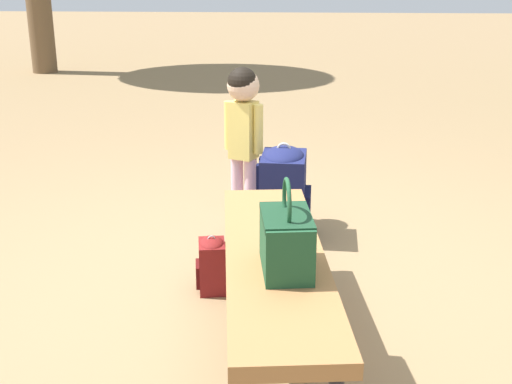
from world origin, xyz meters
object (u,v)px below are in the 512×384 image
Objects in this scene: backpack_large at (284,191)px; child_standing at (243,120)px; park_bench at (275,266)px; backpack_small at (212,263)px; handbag at (286,239)px.

child_standing is at bearing 45.06° from backpack_large.
child_standing is 1.67× the size of backpack_large.
child_standing is (1.51, 0.25, 0.26)m from park_bench.
park_bench is 5.53× the size of backpack_small.
handbag is 0.63× the size of backpack_large.
backpack_large is at bearing 1.59° from handbag.
handbag is 0.89m from backpack_small.
backpack_large is at bearing -0.35° from park_bench.
handbag is 1.69m from child_standing.
park_bench is at bearing 17.14° from handbag.
child_standing is 3.31× the size of backpack_small.
child_standing reaches higher than handbag.
backpack_large is at bearing -25.22° from backpack_small.
backpack_small is at bearing 31.81° from park_bench.
park_bench is 2.80× the size of backpack_large.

